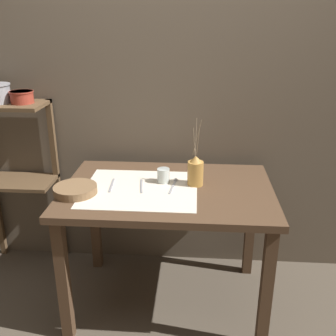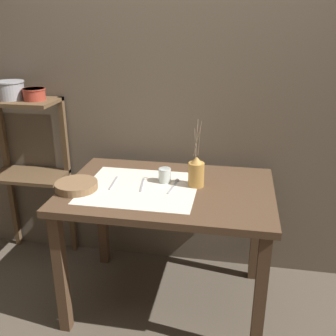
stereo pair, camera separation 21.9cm
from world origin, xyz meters
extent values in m
plane|color=brown|center=(0.00, 0.00, 0.00)|extent=(12.00, 12.00, 0.00)
cube|color=brown|center=(0.00, 0.51, 1.20)|extent=(7.00, 0.06, 2.40)
cube|color=#4C3523|center=(0.00, 0.00, 0.77)|extent=(1.19, 0.81, 0.04)
cube|color=#4C3523|center=(-0.54, -0.34, 0.37)|extent=(0.06, 0.06, 0.75)
cube|color=#4C3523|center=(0.54, -0.34, 0.37)|extent=(0.06, 0.06, 0.75)
cube|color=#4C3523|center=(-0.54, 0.34, 0.37)|extent=(0.06, 0.06, 0.75)
cube|color=#4C3523|center=(0.54, 0.34, 0.37)|extent=(0.06, 0.06, 0.75)
cube|color=brown|center=(-1.05, 0.32, 1.18)|extent=(0.51, 0.29, 0.02)
cube|color=brown|center=(-1.05, 0.32, 0.66)|extent=(0.51, 0.29, 0.02)
cube|color=brown|center=(-1.29, 0.45, 0.60)|extent=(0.04, 0.04, 1.19)
cube|color=brown|center=(-0.82, 0.45, 0.60)|extent=(0.04, 0.04, 1.19)
cube|color=beige|center=(-0.15, -0.03, 0.79)|extent=(0.64, 0.55, 0.00)
cylinder|color=#B7843D|center=(0.15, 0.05, 0.86)|extent=(0.09, 0.09, 0.14)
cone|color=#B7843D|center=(0.15, 0.05, 0.95)|extent=(0.07, 0.07, 0.04)
cylinder|color=#847056|center=(0.14, 0.06, 1.04)|extent=(0.02, 0.02, 0.16)
cylinder|color=#847056|center=(0.15, 0.05, 1.07)|extent=(0.01, 0.04, 0.21)
cylinder|color=#847056|center=(0.16, 0.06, 1.06)|extent=(0.02, 0.03, 0.18)
cylinder|color=#847056|center=(0.16, 0.04, 1.07)|extent=(0.05, 0.04, 0.21)
cylinder|color=brown|center=(-0.50, -0.12, 0.81)|extent=(0.24, 0.24, 0.05)
cylinder|color=silver|center=(-0.03, 0.07, 0.83)|extent=(0.07, 0.07, 0.08)
cube|color=#939399|center=(-0.32, 0.00, 0.79)|extent=(0.02, 0.19, 0.00)
cube|color=#939399|center=(-0.15, 0.00, 0.79)|extent=(0.04, 0.19, 0.00)
cube|color=#939399|center=(0.03, 0.00, 0.79)|extent=(0.04, 0.19, 0.00)
sphere|color=#939399|center=(0.04, 0.09, 0.80)|extent=(0.02, 0.02, 0.02)
cylinder|color=#939399|center=(-1.10, 0.32, 1.25)|extent=(0.18, 0.18, 0.12)
cylinder|color=#939399|center=(-1.10, 0.32, 1.31)|extent=(0.19, 0.19, 0.01)
cylinder|color=#9E3828|center=(-0.93, 0.32, 1.23)|extent=(0.14, 0.14, 0.08)
cylinder|color=#9E3828|center=(-0.93, 0.32, 1.26)|extent=(0.15, 0.15, 0.01)
camera|label=1|loc=(0.15, -2.04, 1.70)|focal=42.00mm
camera|label=2|loc=(0.37, -2.01, 1.70)|focal=42.00mm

